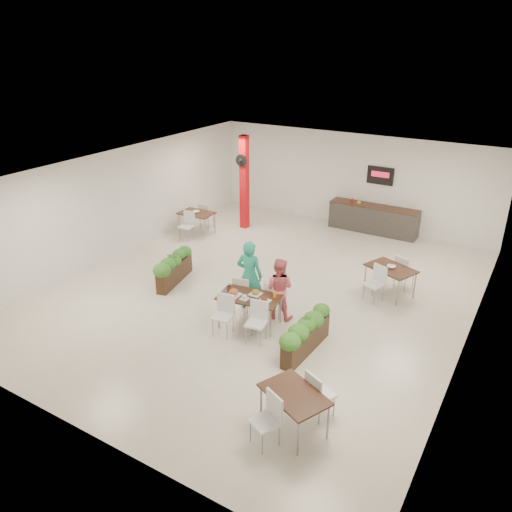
# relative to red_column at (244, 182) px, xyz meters

# --- Properties ---
(ground) EXTENTS (12.00, 12.00, 0.00)m
(ground) POSITION_rel_red_column_xyz_m (3.00, -3.79, -1.64)
(ground) COLOR beige
(ground) RESTS_ON ground
(room_shell) EXTENTS (10.10, 12.10, 3.22)m
(room_shell) POSITION_rel_red_column_xyz_m (3.00, -3.79, 0.36)
(room_shell) COLOR white
(room_shell) RESTS_ON ground
(red_column) EXTENTS (0.40, 0.41, 3.20)m
(red_column) POSITION_rel_red_column_xyz_m (0.00, 0.00, 0.00)
(red_column) COLOR red
(red_column) RESTS_ON ground
(service_counter) EXTENTS (3.00, 0.64, 2.20)m
(service_counter) POSITION_rel_red_column_xyz_m (4.00, 1.86, -1.15)
(service_counter) COLOR #2E2B29
(service_counter) RESTS_ON ground
(main_table) EXTENTS (1.51, 1.80, 0.92)m
(main_table) POSITION_rel_red_column_xyz_m (3.54, -5.42, -1.01)
(main_table) COLOR black
(main_table) RESTS_ON ground
(diner_man) EXTENTS (0.71, 0.53, 1.78)m
(diner_man) POSITION_rel_red_column_xyz_m (3.15, -4.76, -0.75)
(diner_man) COLOR teal
(diner_man) RESTS_ON ground
(diner_woman) EXTENTS (0.82, 0.69, 1.51)m
(diner_woman) POSITION_rel_red_column_xyz_m (3.95, -4.76, -0.89)
(diner_woman) COLOR #E56671
(diner_woman) RESTS_ON ground
(planter_left) EXTENTS (0.69, 1.69, 0.89)m
(planter_left) POSITION_rel_red_column_xyz_m (0.65, -4.59, -1.16)
(planter_left) COLOR black
(planter_left) RESTS_ON ground
(planter_right) EXTENTS (0.46, 1.76, 0.91)m
(planter_right) POSITION_rel_red_column_xyz_m (5.14, -5.73, -1.16)
(planter_right) COLOR black
(planter_right) RESTS_ON ground
(side_table_a) EXTENTS (1.16, 1.64, 0.92)m
(side_table_a) POSITION_rel_red_column_xyz_m (-1.05, -1.35, -1.02)
(side_table_a) COLOR black
(side_table_a) RESTS_ON ground
(side_table_b) EXTENTS (1.40, 1.66, 0.92)m
(side_table_b) POSITION_rel_red_column_xyz_m (5.85, -2.26, -1.01)
(side_table_b) COLOR black
(side_table_b) RESTS_ON ground
(side_table_c) EXTENTS (1.34, 1.65, 0.92)m
(side_table_c) POSITION_rel_red_column_xyz_m (5.96, -7.90, -1.02)
(side_table_c) COLOR black
(side_table_c) RESTS_ON ground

